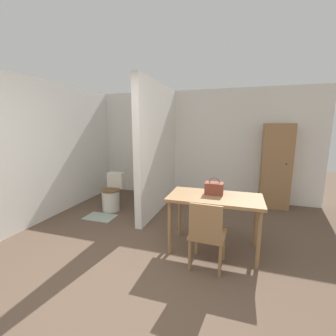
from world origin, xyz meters
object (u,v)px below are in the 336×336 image
(dining_table, at_px, (215,203))
(toilet, at_px, (112,194))
(wooden_chair, at_px, (207,233))
(wooden_cabinet, at_px, (276,166))
(handbag, at_px, (214,188))

(dining_table, relative_size, toilet, 1.66)
(dining_table, distance_m, wooden_chair, 0.51)
(wooden_cabinet, bearing_deg, wooden_chair, -112.64)
(handbag, height_order, wooden_cabinet, wooden_cabinet)
(toilet, bearing_deg, handbag, -21.83)
(toilet, relative_size, wooden_cabinet, 0.42)
(dining_table, height_order, handbag, handbag)
(wooden_chair, height_order, wooden_cabinet, wooden_cabinet)
(toilet, relative_size, handbag, 3.02)
(handbag, bearing_deg, wooden_chair, -91.28)
(toilet, bearing_deg, wooden_chair, -33.49)
(wooden_chair, bearing_deg, toilet, 149.24)
(handbag, distance_m, wooden_cabinet, 2.26)
(dining_table, bearing_deg, wooden_chair, -94.53)
(wooden_chair, distance_m, toilet, 2.54)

